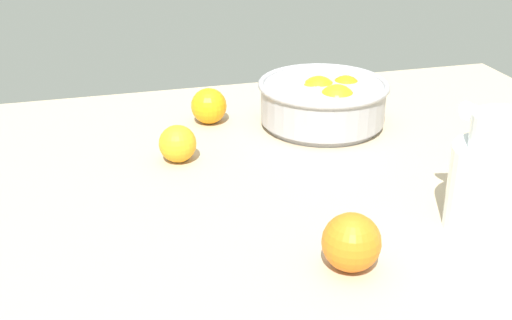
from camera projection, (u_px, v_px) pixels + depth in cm
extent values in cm
cube|color=tan|center=(271.00, 203.00, 101.79)|extent=(143.94, 107.90, 3.00)
cylinder|color=#99999E|center=(322.00, 122.00, 126.98)|extent=(22.20, 22.20, 1.20)
cylinder|color=#99999E|center=(323.00, 102.00, 125.20)|extent=(24.13, 24.13, 7.13)
torus|color=#99999E|center=(324.00, 85.00, 123.68)|extent=(25.33, 25.33, 1.20)
sphere|color=orange|center=(345.00, 92.00, 126.98)|extent=(6.62, 6.62, 6.62)
sphere|color=orange|center=(318.00, 95.00, 126.06)|extent=(7.47, 7.47, 7.47)
sphere|color=orange|center=(310.00, 101.00, 125.05)|extent=(7.00, 7.00, 7.00)
sphere|color=orange|center=(337.00, 104.00, 120.66)|extent=(7.60, 7.60, 7.60)
cylinder|color=white|center=(496.00, 189.00, 89.84)|extent=(13.37, 13.37, 12.05)
cylinder|color=white|center=(506.00, 133.00, 86.21)|extent=(9.40, 9.40, 4.91)
cone|color=white|center=(474.00, 109.00, 89.75)|extent=(3.75, 3.63, 2.80)
cylinder|color=#FAA233|center=(494.00, 201.00, 90.67)|extent=(12.30, 12.30, 8.12)
sphere|color=orange|center=(209.00, 106.00, 126.82)|extent=(7.06, 7.06, 7.06)
sphere|color=orange|center=(351.00, 242.00, 81.50)|extent=(7.64, 7.64, 7.64)
sphere|color=orange|center=(178.00, 144.00, 110.85)|extent=(6.52, 6.52, 6.52)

